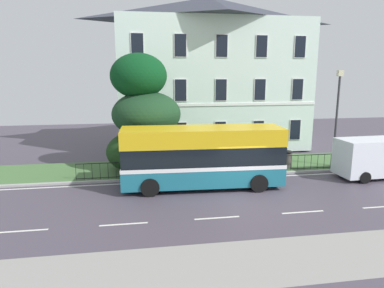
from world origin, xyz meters
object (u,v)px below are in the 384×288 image
(evergreen_tree, at_px, (145,123))
(single_decker_bus, at_px, (202,156))
(georgian_townhouse, at_px, (209,73))
(white_panel_van, at_px, (377,158))
(litter_bin, at_px, (288,159))
(street_lamp_post, at_px, (337,112))

(evergreen_tree, distance_m, single_decker_bus, 5.04)
(georgian_townhouse, distance_m, white_panel_van, 14.47)
(evergreen_tree, bearing_deg, white_panel_van, -15.14)
(georgian_townhouse, relative_size, litter_bin, 13.53)
(georgian_townhouse, bearing_deg, white_panel_van, -54.28)
(georgian_townhouse, distance_m, litter_bin, 10.65)
(evergreen_tree, distance_m, street_lamp_post, 12.41)
(georgian_townhouse, distance_m, evergreen_tree, 9.79)
(street_lamp_post, bearing_deg, single_decker_bus, -164.46)
(white_panel_van, bearing_deg, street_lamp_post, 115.57)
(single_decker_bus, bearing_deg, litter_bin, 26.17)
(georgian_townhouse, bearing_deg, street_lamp_post, -52.27)
(georgian_townhouse, relative_size, white_panel_van, 2.85)
(georgian_townhouse, bearing_deg, evergreen_tree, -127.78)
(litter_bin, bearing_deg, single_decker_bus, -156.19)
(litter_bin, bearing_deg, street_lamp_post, -2.49)
(white_panel_van, bearing_deg, evergreen_tree, 162.61)
(litter_bin, bearing_deg, georgian_townhouse, 112.46)
(georgian_townhouse, distance_m, street_lamp_post, 11.12)
(street_lamp_post, bearing_deg, georgian_townhouse, 127.73)
(evergreen_tree, bearing_deg, georgian_townhouse, 52.22)
(street_lamp_post, xyz_separation_m, litter_bin, (-3.15, 0.14, -3.03))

